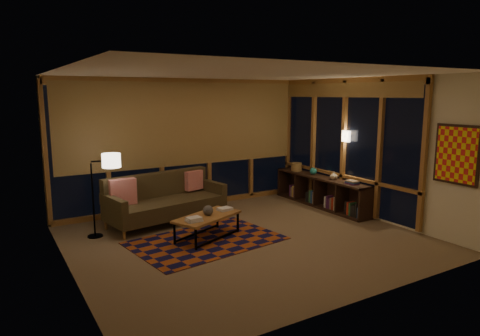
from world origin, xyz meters
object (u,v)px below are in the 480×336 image
sofa (167,199)px  coffee_table (207,227)px  floor_lamp (93,196)px  bookshelf (321,191)px

sofa → coffee_table: (0.25, -1.19, -0.25)m
coffee_table → sofa: bearing=78.9°
sofa → coffee_table: bearing=-87.9°
sofa → floor_lamp: 1.37m
floor_lamp → bookshelf: floor_lamp is taller
bookshelf → sofa: bearing=170.2°
coffee_table → bookshelf: size_ratio=0.46×
floor_lamp → bookshelf: bearing=1.3°
sofa → bookshelf: size_ratio=0.84×
sofa → bookshelf: bearing=-19.6°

